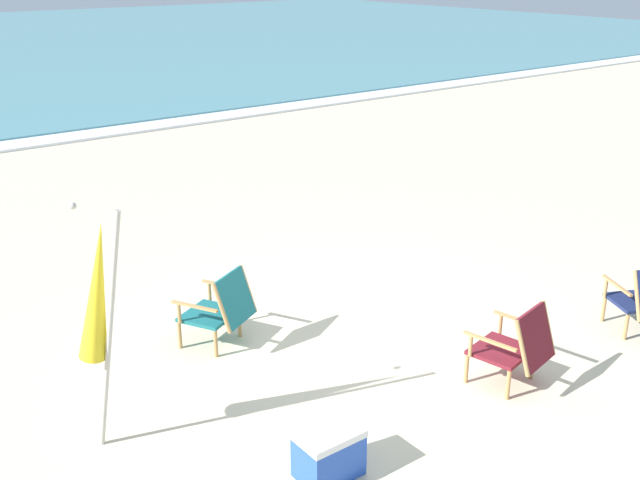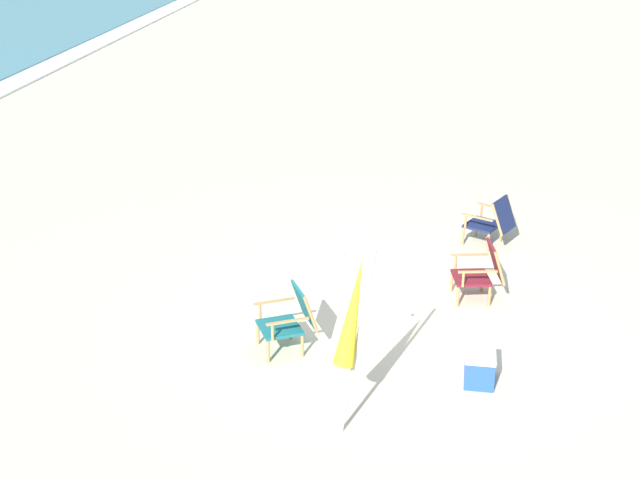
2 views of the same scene
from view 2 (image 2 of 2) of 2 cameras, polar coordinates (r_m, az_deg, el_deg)
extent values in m
plane|color=beige|center=(11.89, 4.51, -4.99)|extent=(80.00, 80.00, 0.00)
cube|color=maroon|center=(12.39, 9.64, -2.39)|extent=(0.61, 0.57, 0.04)
cube|color=maroon|center=(12.35, 11.17, -1.32)|extent=(0.52, 0.29, 0.51)
cylinder|color=#AD7F4C|center=(12.21, 8.81, -3.57)|extent=(0.04, 0.04, 0.32)
cylinder|color=#AD7F4C|center=(12.62, 8.43, -2.62)|extent=(0.04, 0.04, 0.32)
cylinder|color=#AD7F4C|center=(12.30, 10.79, -3.51)|extent=(0.04, 0.04, 0.32)
cylinder|color=#AD7F4C|center=(12.71, 10.34, -2.57)|extent=(0.04, 0.04, 0.32)
cube|color=#AD7F4C|center=(12.05, 10.06, -2.02)|extent=(0.14, 0.52, 0.02)
cylinder|color=#AD7F4C|center=(12.06, 9.15, -2.51)|extent=(0.04, 0.04, 0.22)
cube|color=#AD7F4C|center=(12.55, 9.55, -0.94)|extent=(0.14, 0.52, 0.02)
cylinder|color=#AD7F4C|center=(12.56, 8.68, -1.41)|extent=(0.04, 0.04, 0.22)
cylinder|color=#AD7F4C|center=(12.13, 11.44, -1.82)|extent=(0.08, 0.20, 0.51)
cylinder|color=#AD7F4C|center=(12.58, 10.92, -0.84)|extent=(0.08, 0.20, 0.51)
cube|color=#19234C|center=(14.22, 10.38, 0.97)|extent=(0.68, 0.66, 0.04)
cube|color=#19234C|center=(14.01, 11.70, 1.58)|extent=(0.55, 0.43, 0.49)
cylinder|color=#AD7F4C|center=(14.17, 9.14, 0.28)|extent=(0.04, 0.04, 0.32)
cylinder|color=#AD7F4C|center=(14.56, 9.97, 0.86)|extent=(0.04, 0.04, 0.32)
cylinder|color=#AD7F4C|center=(14.00, 10.72, -0.12)|extent=(0.04, 0.04, 0.32)
cylinder|color=#AD7F4C|center=(14.40, 11.52, 0.48)|extent=(0.04, 0.04, 0.32)
cube|color=#AD7F4C|center=(13.89, 10.02, 1.44)|extent=(0.26, 0.49, 0.02)
cylinder|color=#AD7F4C|center=(14.01, 9.30, 1.19)|extent=(0.04, 0.04, 0.22)
cube|color=#AD7F4C|center=(14.37, 11.00, 2.11)|extent=(0.26, 0.49, 0.02)
cylinder|color=#AD7F4C|center=(14.48, 10.30, 1.86)|extent=(0.04, 0.04, 0.22)
cylinder|color=#AD7F4C|center=(13.79, 11.27, 1.26)|extent=(0.14, 0.23, 0.50)
cylinder|color=#AD7F4C|center=(14.23, 12.13, 1.88)|extent=(0.14, 0.23, 0.50)
cube|color=#196066|center=(10.96, -2.60, -5.60)|extent=(0.69, 0.67, 0.04)
cube|color=#196066|center=(10.93, -1.01, -4.21)|extent=(0.53, 0.41, 0.51)
cylinder|color=#AD7F4C|center=(10.80, -3.34, -7.08)|extent=(0.04, 0.04, 0.32)
cylinder|color=#AD7F4C|center=(11.19, -4.00, -5.94)|extent=(0.04, 0.04, 0.32)
cylinder|color=#AD7F4C|center=(10.90, -1.14, -6.72)|extent=(0.04, 0.04, 0.32)
cylinder|color=#AD7F4C|center=(11.29, -1.87, -5.61)|extent=(0.04, 0.04, 0.32)
cube|color=#AD7F4C|center=(10.63, -2.09, -5.23)|extent=(0.28, 0.48, 0.02)
cylinder|color=#AD7F4C|center=(10.64, -3.05, -5.90)|extent=(0.04, 0.04, 0.22)
cube|color=#AD7F4C|center=(11.11, -2.94, -3.93)|extent=(0.28, 0.48, 0.02)
cylinder|color=#AD7F4C|center=(11.11, -3.86, -4.58)|extent=(0.04, 0.04, 0.22)
cylinder|color=#AD7F4C|center=(10.72, -0.59, -4.80)|extent=(0.13, 0.20, 0.51)
cylinder|color=#AD7F4C|center=(11.15, -1.42, -3.64)|extent=(0.13, 0.20, 0.51)
cylinder|color=#B7B2A8|center=(9.19, 2.42, -6.56)|extent=(0.28, 0.35, 2.08)
cone|color=yellow|center=(8.99, 2.10, -4.65)|extent=(0.43, 0.47, 1.18)
sphere|color=#B7B2A8|center=(8.64, 1.48, -0.88)|extent=(0.06, 0.06, 0.06)
cube|color=blue|center=(10.58, 10.17, -8.07)|extent=(0.48, 0.34, 0.34)
cube|color=white|center=(10.48, 10.24, -7.14)|extent=(0.49, 0.35, 0.06)
camera|label=1|loc=(7.64, 41.96, 3.42)|focal=42.00mm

